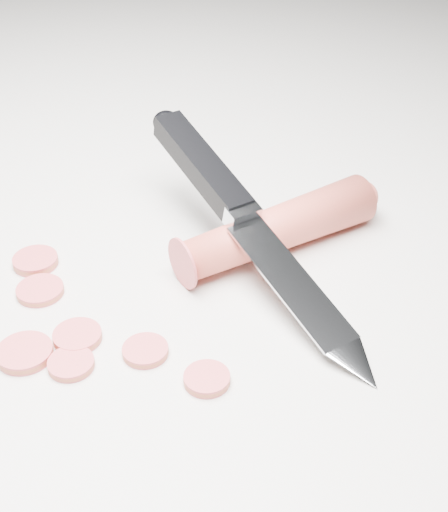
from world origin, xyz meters
The scene contains 10 objects.
ground centered at (0.00, 0.00, 0.00)m, with size 2.40×2.40×0.00m, color beige.
carrot centered at (0.05, 0.09, 0.02)m, with size 0.04×0.04×0.17m, color #C43F32.
carrot_slice_0 centered at (-0.10, -0.02, 0.00)m, with size 0.03×0.03×0.01m, color #C43E43.
carrot_slice_1 centered at (-0.04, -0.11, 0.00)m, with size 0.04×0.04×0.01m, color #C43E43.
carrot_slice_2 centered at (-0.02, -0.08, 0.00)m, with size 0.03×0.03×0.01m, color #C43E43.
carrot_slice_3 centered at (0.00, -0.10, 0.00)m, with size 0.03×0.03×0.01m, color #C43E43.
carrot_slice_4 centered at (0.08, -0.07, 0.00)m, with size 0.03×0.03×0.01m, color #C43E43.
carrot_slice_5 centered at (-0.07, -0.05, 0.00)m, with size 0.03×0.03×0.01m, color #C43E43.
carrot_slice_6 centered at (0.03, -0.06, 0.00)m, with size 0.03×0.03×0.01m, color #C43E43.
kitchen_knife centered at (0.05, 0.05, 0.04)m, with size 0.27×0.16×0.08m, color #B5B7BC, non-canonical shape.
Camera 1 is at (0.25, -0.34, 0.34)m, focal length 50.00 mm.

